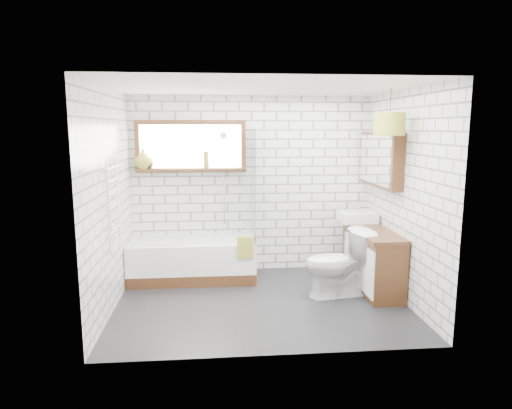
{
  "coord_description": "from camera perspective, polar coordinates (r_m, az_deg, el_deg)",
  "views": [
    {
      "loc": [
        -0.53,
        -5.16,
        2.07
      ],
      "look_at": [
        -0.03,
        0.25,
        1.14
      ],
      "focal_mm": 32.0,
      "sensor_mm": 36.0,
      "label": 1
    }
  ],
  "objects": [
    {
      "name": "toilet",
      "position": [
        5.73,
        10.18,
        -7.24
      ],
      "size": [
        0.58,
        0.87,
        0.83
      ],
      "primitive_type": "imported",
      "rotation": [
        0.0,
        0.0,
        -1.42
      ],
      "color": "white",
      "rests_on": "floor"
    },
    {
      "name": "towel_beige",
      "position": [
        5.93,
        -1.37,
        -5.39
      ],
      "size": [
        0.2,
        0.05,
        0.26
      ],
      "primitive_type": "cube",
      "color": "tan",
      "rests_on": "bathtub"
    },
    {
      "name": "towel_radiator",
      "position": [
        5.35,
        -17.36,
        -0.1
      ],
      "size": [
        0.06,
        0.52,
        1.0
      ],
      "primitive_type": "cube",
      "color": "white",
      "rests_on": "wall_left"
    },
    {
      "name": "tap",
      "position": [
        6.48,
        13.89,
        -1.03
      ],
      "size": [
        0.03,
        0.03,
        0.14
      ],
      "primitive_type": "cylinder",
      "rotation": [
        0.0,
        0.0,
        -0.11
      ],
      "color": "silver",
      "rests_on": "vanity"
    },
    {
      "name": "towel_green",
      "position": [
        5.93,
        -1.37,
        -5.39
      ],
      "size": [
        0.21,
        0.06,
        0.29
      ],
      "primitive_type": "cube",
      "color": "olive",
      "rests_on": "bathtub"
    },
    {
      "name": "bathtub",
      "position": [
        6.35,
        -7.91,
        -6.83
      ],
      "size": [
        1.69,
        0.75,
        0.55
      ],
      "primitive_type": "cube",
      "color": "white",
      "rests_on": "floor"
    },
    {
      "name": "window",
      "position": [
        6.43,
        -8.15,
        7.19
      ],
      "size": [
        1.52,
        0.16,
        0.68
      ],
      "primitive_type": "cube",
      "color": "#391F0F",
      "rests_on": "wall_back"
    },
    {
      "name": "wall_back",
      "position": [
        6.54,
        -0.54,
        2.49
      ],
      "size": [
        3.4,
        0.01,
        2.5
      ],
      "primitive_type": "cube",
      "color": "white",
      "rests_on": "ground"
    },
    {
      "name": "ceiling",
      "position": [
        5.2,
        0.65,
        14.5
      ],
      "size": [
        3.4,
        2.6,
        0.01
      ],
      "primitive_type": "cube",
      "color": "white",
      "rests_on": "ground"
    },
    {
      "name": "vanity",
      "position": [
        6.11,
        14.29,
        -6.58
      ],
      "size": [
        0.44,
        1.35,
        0.77
      ],
      "primitive_type": "cube",
      "color": "#391F0F",
      "rests_on": "floor"
    },
    {
      "name": "pendant",
      "position": [
        5.39,
        16.35,
        9.64
      ],
      "size": [
        0.35,
        0.35,
        0.26
      ],
      "primitive_type": "cylinder",
      "color": "olive",
      "rests_on": "ceiling"
    },
    {
      "name": "floor",
      "position": [
        5.58,
        0.6,
        -12.11
      ],
      "size": [
        3.4,
        2.6,
        0.01
      ],
      "primitive_type": "cube",
      "color": "black",
      "rests_on": "ground"
    },
    {
      "name": "basin",
      "position": [
        6.43,
        12.53,
        -1.53
      ],
      "size": [
        0.47,
        0.41,
        0.14
      ],
      "primitive_type": "cube",
      "color": "white",
      "rests_on": "vanity"
    },
    {
      "name": "bottle",
      "position": [
        6.41,
        -6.25,
        5.39
      ],
      "size": [
        0.1,
        0.1,
        0.23
      ],
      "primitive_type": "cylinder",
      "rotation": [
        0.0,
        0.0,
        0.43
      ],
      "color": "olive",
      "rests_on": "window"
    },
    {
      "name": "wall_front",
      "position": [
        3.97,
        2.54,
        -2.2
      ],
      "size": [
        3.4,
        0.01,
        2.5
      ],
      "primitive_type": "cube",
      "color": "white",
      "rests_on": "ground"
    },
    {
      "name": "mirror_cabinet",
      "position": [
        6.16,
        15.28,
        5.45
      ],
      "size": [
        0.16,
        1.2,
        0.7
      ],
      "primitive_type": "cube",
      "color": "#391F0F",
      "rests_on": "wall_right"
    },
    {
      "name": "vase_dark",
      "position": [
        6.47,
        -13.49,
        5.02
      ],
      "size": [
        0.22,
        0.22,
        0.18
      ],
      "primitive_type": "imported",
      "rotation": [
        0.0,
        0.0,
        0.32
      ],
      "color": "black",
      "rests_on": "window"
    },
    {
      "name": "vase_olive",
      "position": [
        6.48,
        -13.9,
        5.38
      ],
      "size": [
        0.28,
        0.28,
        0.27
      ],
      "primitive_type": "imported",
      "rotation": [
        0.0,
        0.0,
        0.09
      ],
      "color": "olive",
      "rests_on": "window"
    },
    {
      "name": "shower_riser",
      "position": [
        6.46,
        -4.06,
        3.27
      ],
      "size": [
        0.02,
        0.02,
        1.3
      ],
      "primitive_type": "cylinder",
      "color": "silver",
      "rests_on": "wall_back"
    },
    {
      "name": "wall_right",
      "position": [
        5.68,
        18.0,
        0.93
      ],
      "size": [
        0.01,
        2.6,
        2.5
      ],
      "primitive_type": "cube",
      "color": "white",
      "rests_on": "ground"
    },
    {
      "name": "shower_screen",
      "position": [
        6.15,
        -0.42,
        2.49
      ],
      "size": [
        0.02,
        0.72,
        1.5
      ],
      "primitive_type": "cube",
      "color": "white",
      "rests_on": "bathtub"
    },
    {
      "name": "wall_left",
      "position": [
        5.35,
        -17.85,
        0.42
      ],
      "size": [
        0.01,
        2.6,
        2.5
      ],
      "primitive_type": "cube",
      "color": "white",
      "rests_on": "ground"
    }
  ]
}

